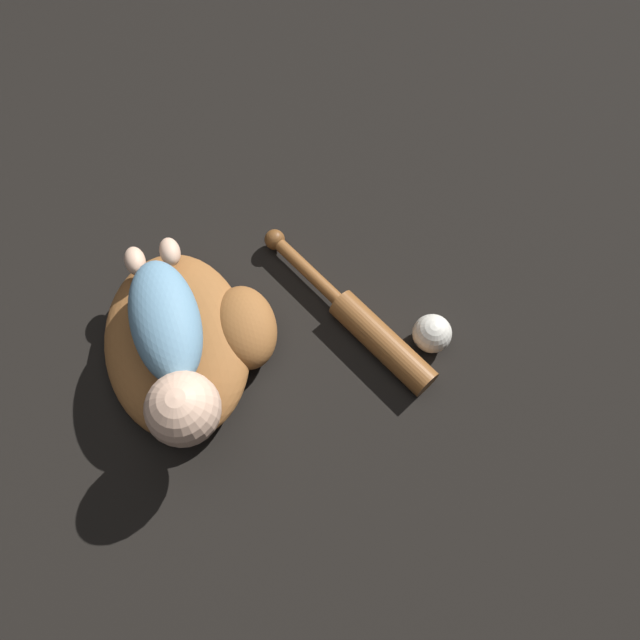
{
  "coord_description": "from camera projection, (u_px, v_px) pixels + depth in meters",
  "views": [
    {
      "loc": [
        0.44,
        0.15,
        1.07
      ],
      "look_at": [
        0.01,
        0.24,
        0.07
      ],
      "focal_mm": 35.0,
      "sensor_mm": 36.0,
      "label": 1
    }
  ],
  "objects": [
    {
      "name": "ground_plane",
      "position": [
        190.0,
        358.0,
        1.14
      ],
      "size": [
        6.0,
        6.0,
        0.0
      ],
      "primitive_type": "plane",
      "color": "black"
    },
    {
      "name": "baseball_glove",
      "position": [
        189.0,
        340.0,
        1.11
      ],
      "size": [
        0.37,
        0.31,
        0.09
      ],
      "color": "#935B2D",
      "rests_on": "ground"
    },
    {
      "name": "baby_figure",
      "position": [
        172.0,
        350.0,
        0.99
      ],
      "size": [
        0.39,
        0.14,
        0.12
      ],
      "color": "#6693B2",
      "rests_on": "baseball_glove"
    },
    {
      "name": "baseball",
      "position": [
        432.0,
        334.0,
        1.12
      ],
      "size": [
        0.07,
        0.07,
        0.07
      ],
      "color": "silver",
      "rests_on": "ground"
    },
    {
      "name": "baseball_bat",
      "position": [
        364.0,
        324.0,
        1.14
      ],
      "size": [
        0.38,
        0.25,
        0.06
      ],
      "color": "brown",
      "rests_on": "ground"
    }
  ]
}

